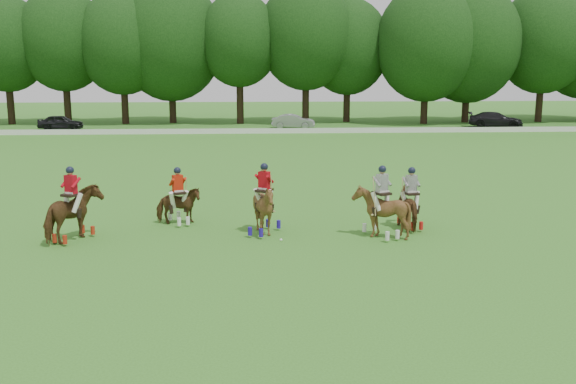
{
  "coord_description": "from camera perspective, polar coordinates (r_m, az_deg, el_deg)",
  "views": [
    {
      "loc": [
        0.87,
        -17.41,
        5.62
      ],
      "look_at": [
        2.17,
        4.2,
        1.4
      ],
      "focal_mm": 40.0,
      "sensor_mm": 36.0,
      "label": 1
    }
  ],
  "objects": [
    {
      "name": "boundary_rail",
      "position": [
        55.68,
        -4.35,
        5.43
      ],
      "size": [
        120.0,
        0.1,
        0.44
      ],
      "primitive_type": "cube",
      "color": "white",
      "rests_on": "ground"
    },
    {
      "name": "ground",
      "position": [
        18.31,
        -6.04,
        -6.9
      ],
      "size": [
        180.0,
        180.0,
        0.0
      ],
      "primitive_type": "plane",
      "color": "#377220",
      "rests_on": "ground"
    },
    {
      "name": "tree_line",
      "position": [
        65.51,
        -4.09,
        13.28
      ],
      "size": [
        117.98,
        14.32,
        14.75
      ],
      "color": "black",
      "rests_on": "ground"
    },
    {
      "name": "polo_stripe_b",
      "position": [
        21.62,
        8.28,
        -1.72
      ],
      "size": [
        1.95,
        2.03,
        2.43
      ],
      "color": "#462812",
      "rests_on": "ground"
    },
    {
      "name": "car_mid",
      "position": [
        60.25,
        0.48,
        6.3
      ],
      "size": [
        4.15,
        1.94,
        1.32
      ],
      "primitive_type": "imported",
      "rotation": [
        0.0,
        0.0,
        1.43
      ],
      "color": "#96959A",
      "rests_on": "ground"
    },
    {
      "name": "polo_stripe_a",
      "position": [
        23.01,
        10.83,
        -1.3
      ],
      "size": [
        1.13,
        1.86,
        2.2
      ],
      "color": "#462812",
      "rests_on": "ground"
    },
    {
      "name": "car_left",
      "position": [
        62.53,
        -19.55,
        5.86
      ],
      "size": [
        4.02,
        1.69,
        1.36
      ],
      "primitive_type": "imported",
      "rotation": [
        0.0,
        0.0,
        1.59
      ],
      "color": "black",
      "rests_on": "ground"
    },
    {
      "name": "polo_ball",
      "position": [
        21.12,
        -0.62,
        -4.27
      ],
      "size": [
        0.09,
        0.09,
        0.09
      ],
      "primitive_type": "sphere",
      "color": "white",
      "rests_on": "ground"
    },
    {
      "name": "polo_red_a",
      "position": [
        22.13,
        -18.59,
        -1.84
      ],
      "size": [
        1.83,
        2.32,
        2.47
      ],
      "color": "#462812",
      "rests_on": "ground"
    },
    {
      "name": "polo_red_c",
      "position": [
        21.84,
        -2.11,
        -1.46
      ],
      "size": [
        2.02,
        2.09,
        2.45
      ],
      "color": "#462812",
      "rests_on": "ground"
    },
    {
      "name": "polo_red_b",
      "position": [
        23.54,
        -9.72,
        -1.12
      ],
      "size": [
        1.72,
        1.62,
        2.1
      ],
      "color": "#462812",
      "rests_on": "ground"
    },
    {
      "name": "car_right",
      "position": [
        64.52,
        17.97,
        6.14
      ],
      "size": [
        5.4,
        3.48,
        1.45
      ],
      "primitive_type": "imported",
      "rotation": [
        0.0,
        0.0,
        1.26
      ],
      "color": "black",
      "rests_on": "ground"
    }
  ]
}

